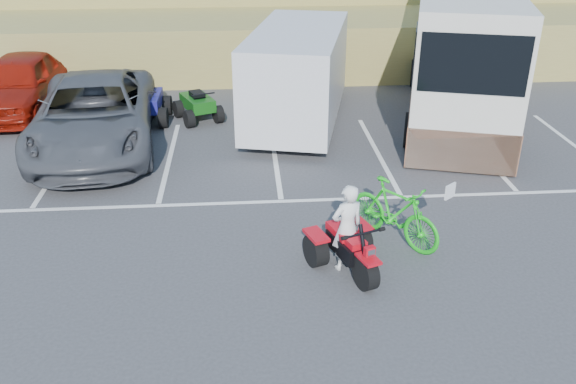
{
  "coord_description": "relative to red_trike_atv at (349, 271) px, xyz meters",
  "views": [
    {
      "loc": [
        -0.77,
        -9.54,
        6.17
      ],
      "look_at": [
        0.03,
        0.85,
        1.0
      ],
      "focal_mm": 38.0,
      "sensor_mm": 36.0,
      "label": 1
    }
  ],
  "objects": [
    {
      "name": "red_car",
      "position": [
        -8.63,
        9.65,
        0.87
      ],
      "size": [
        2.11,
        5.11,
        1.73
      ],
      "primitive_type": "imported",
      "rotation": [
        0.0,
        0.0,
        -0.01
      ],
      "color": "maroon",
      "rests_on": "ground"
    },
    {
      "name": "parking_stripes",
      "position": [
        -0.17,
        4.51,
        0.0
      ],
      "size": [
        28.0,
        5.16,
        0.01
      ],
      "color": "white",
      "rests_on": "ground"
    },
    {
      "name": "grey_pickup",
      "position": [
        -5.71,
        6.44,
        0.9
      ],
      "size": [
        3.62,
        6.76,
        1.81
      ],
      "primitive_type": "imported",
      "rotation": [
        0.0,
        0.0,
        0.1
      ],
      "color": "#46484E",
      "rests_on": "ground"
    },
    {
      "name": "rv_motorhome",
      "position": [
        4.81,
        8.93,
        1.62
      ],
      "size": [
        5.45,
        10.69,
        3.73
      ],
      "rotation": [
        0.0,
        0.0,
        -0.29
      ],
      "color": "silver",
      "rests_on": "ground"
    },
    {
      "name": "red_trike_atv",
      "position": [
        0.0,
        0.0,
        0.0
      ],
      "size": [
        1.68,
        1.92,
        1.04
      ],
      "primitive_type": null,
      "rotation": [
        0.0,
        0.0,
        0.34
      ],
      "color": "red",
      "rests_on": "ground"
    },
    {
      "name": "quad_atv_blue",
      "position": [
        -4.63,
        8.36,
        0.0
      ],
      "size": [
        1.27,
        1.7,
        1.11
      ],
      "primitive_type": null,
      "rotation": [
        0.0,
        0.0,
        -0.0
      ],
      "color": "navy",
      "rests_on": "ground"
    },
    {
      "name": "rider",
      "position": [
        -0.05,
        0.14,
        0.83
      ],
      "size": [
        0.7,
        0.58,
        1.66
      ],
      "primitive_type": "imported",
      "rotation": [
        0.0,
        0.0,
        3.48
      ],
      "color": "white",
      "rests_on": "ground"
    },
    {
      "name": "grass_embankment",
      "position": [
        -1.04,
        15.93,
        1.42
      ],
      "size": [
        40.0,
        8.5,
        3.1
      ],
      "color": "olive",
      "rests_on": "ground"
    },
    {
      "name": "green_dirt_bike",
      "position": [
        1.02,
        1.0,
        0.63
      ],
      "size": [
        1.76,
        2.0,
        1.26
      ],
      "primitive_type": "imported",
      "rotation": [
        0.0,
        0.0,
        0.67
      ],
      "color": "#14BF19",
      "rests_on": "ground"
    },
    {
      "name": "ground",
      "position": [
        -1.04,
        0.45,
        0.0
      ],
      "size": [
        100.0,
        100.0,
        0.0
      ],
      "primitive_type": "plane",
      "color": "#3B3B3E",
      "rests_on": "ground"
    },
    {
      "name": "quad_atv_green",
      "position": [
        -3.15,
        8.36,
        0.0
      ],
      "size": [
        1.6,
        1.8,
        0.97
      ],
      "primitive_type": null,
      "rotation": [
        0.0,
        0.0,
        0.4
      ],
      "color": "#124F12",
      "rests_on": "ground"
    },
    {
      "name": "cargo_trailer",
      "position": [
        -0.23,
        7.89,
        1.48
      ],
      "size": [
        3.64,
        6.24,
        2.73
      ],
      "rotation": [
        0.0,
        0.0,
        -0.23
      ],
      "color": "silver",
      "rests_on": "ground"
    }
  ]
}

